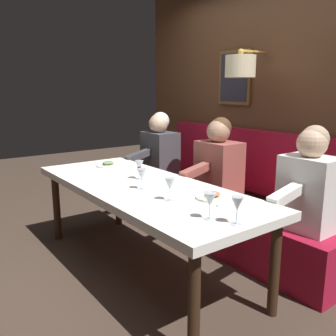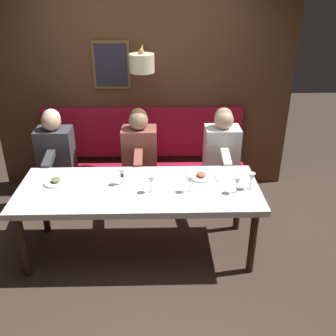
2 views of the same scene
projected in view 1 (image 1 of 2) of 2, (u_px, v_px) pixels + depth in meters
ground_plane at (144, 268)px, 3.08m from camera, size 12.00×12.00×0.00m
dining_table at (142, 192)px, 2.93m from camera, size 0.90×2.31×0.74m
banquette_bench at (219, 221)px, 3.55m from camera, size 0.52×2.51×0.45m
back_wall_panel at (263, 102)px, 3.64m from camera, size 0.59×3.71×2.90m
diner_nearest at (310, 182)px, 2.69m from camera, size 0.60×0.40×0.79m
diner_near at (218, 162)px, 3.44m from camera, size 0.60×0.40×0.79m
diner_middle at (159, 149)px, 4.20m from camera, size 0.60×0.40×0.79m
place_setting_0 at (213, 197)px, 2.54m from camera, size 0.24×0.32×0.05m
place_setting_1 at (108, 165)px, 3.62m from camera, size 0.24×0.32×0.05m
wine_glass_0 at (170, 185)px, 2.46m from camera, size 0.07×0.07×0.16m
wine_glass_1 at (142, 175)px, 2.75m from camera, size 0.07×0.07×0.16m
wine_glass_2 at (210, 201)px, 2.11m from camera, size 0.07×0.07×0.16m
wine_glass_3 at (237, 205)px, 2.03m from camera, size 0.07×0.07×0.16m
wine_glass_4 at (139, 166)px, 3.06m from camera, size 0.07×0.07×0.16m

